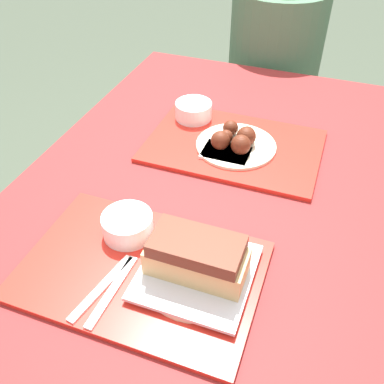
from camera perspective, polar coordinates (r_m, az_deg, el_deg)
ground_plane at (r=1.57m, az=0.35°, el=-21.78°), size 12.00×12.00×0.00m
picnic_table at (r=1.05m, az=0.49°, el=-5.33°), size 0.90×1.54×0.73m
picnic_bench_far at (r=1.98m, az=10.24°, el=8.67°), size 0.85×0.28×0.43m
tray_near at (r=0.85m, az=-6.77°, el=-10.32°), size 0.46×0.31×0.01m
tray_far at (r=1.16m, az=5.56°, el=6.16°), size 0.46×0.31×0.01m
bowl_coleslaw_near at (r=0.89m, az=-8.58°, el=-4.26°), size 0.11×0.11×0.05m
brisket_sandwich_plate at (r=0.80m, az=0.63°, el=-9.37°), size 0.21×0.21×0.10m
plastic_fork_near at (r=0.83m, az=-11.94°, el=-12.31°), size 0.05×0.17×0.00m
plastic_knife_near at (r=0.82m, az=-10.57°, el=-12.80°), size 0.02×0.17×0.00m
bowl_coleslaw_far at (r=1.26m, az=0.21°, el=10.93°), size 0.11×0.11×0.05m
wings_plate_far at (r=1.14m, az=5.88°, el=6.83°), size 0.21×0.21×0.06m
napkin_far at (r=1.12m, az=4.56°, el=5.21°), size 0.12×0.09×0.01m
person_seated_across at (r=1.83m, az=11.06°, el=18.22°), size 0.37×0.37×0.70m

